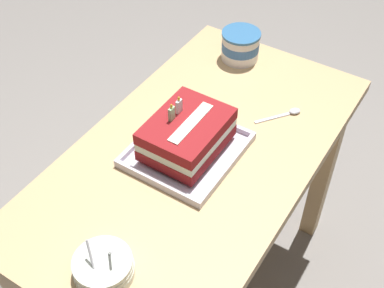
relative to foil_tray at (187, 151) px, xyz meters
name	(u,v)px	position (x,y,z in m)	size (l,w,h in m)	color
dining_table	(197,182)	(0.02, -0.02, -0.14)	(1.13, 0.62, 0.77)	tan
foil_tray	(187,151)	(0.00, 0.00, 0.00)	(0.30, 0.27, 0.02)	silver
birthday_cake	(187,134)	(0.00, 0.00, 0.06)	(0.23, 0.18, 0.15)	maroon
bowl_stack	(103,267)	(-0.42, -0.05, 0.02)	(0.14, 0.14, 0.11)	silver
ice_cream_tub	(240,46)	(0.47, 0.09, 0.04)	(0.13, 0.13, 0.10)	white
serving_spoon_near_tray	(290,113)	(0.30, -0.17, 0.00)	(0.13, 0.10, 0.01)	silver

